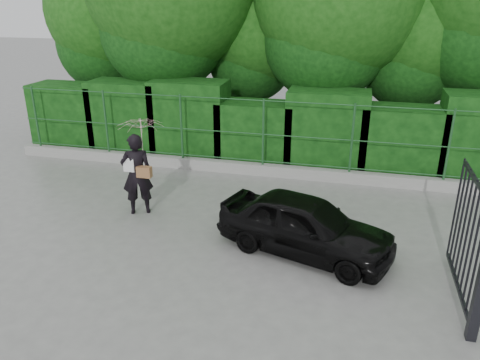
# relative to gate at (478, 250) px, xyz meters

# --- Properties ---
(ground) EXTENTS (80.00, 80.00, 0.00)m
(ground) POSITION_rel_gate_xyz_m (-4.60, 0.72, -1.19)
(ground) COLOR gray
(kerb) EXTENTS (14.00, 0.25, 0.30)m
(kerb) POSITION_rel_gate_xyz_m (-4.60, 5.22, -1.04)
(kerb) COLOR #9E9E99
(kerb) RESTS_ON ground
(fence) EXTENTS (14.13, 0.06, 1.80)m
(fence) POSITION_rel_gate_xyz_m (-4.38, 5.22, 0.01)
(fence) COLOR #205127
(fence) RESTS_ON kerb
(hedge) EXTENTS (14.20, 1.20, 2.30)m
(hedge) POSITION_rel_gate_xyz_m (-4.60, 6.22, -0.13)
(hedge) COLOR black
(hedge) RESTS_ON ground
(gate) EXTENTS (0.22, 2.33, 2.36)m
(gate) POSITION_rel_gate_xyz_m (0.00, 0.00, 0.00)
(gate) COLOR black
(gate) RESTS_ON ground
(woman) EXTENTS (1.04, 1.01, 2.18)m
(woman) POSITION_rel_gate_xyz_m (-6.33, 2.27, 0.23)
(woman) COLOR black
(woman) RESTS_ON ground
(car) EXTENTS (3.60, 2.31, 1.14)m
(car) POSITION_rel_gate_xyz_m (-2.61, 1.39, -0.62)
(car) COLOR black
(car) RESTS_ON ground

